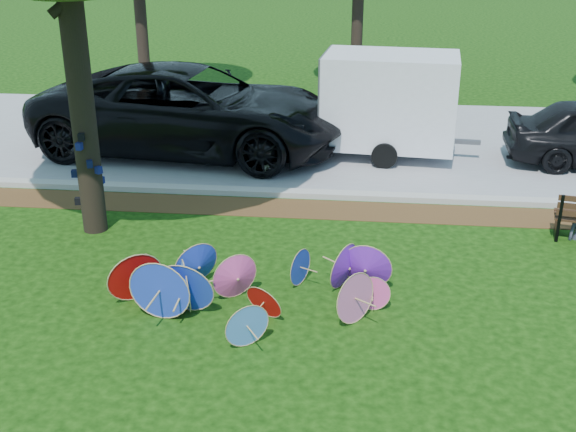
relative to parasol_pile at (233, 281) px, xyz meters
name	(u,v)px	position (x,y,z in m)	size (l,w,h in m)	color
ground	(239,326)	(0.18, -0.60, -0.40)	(90.00, 90.00, 0.00)	black
mulch_strip	(276,208)	(0.18, 3.90, -0.40)	(90.00, 1.00, 0.01)	#472D16
curb	(280,193)	(0.18, 4.60, -0.34)	(90.00, 0.30, 0.12)	#B7B5AD
street	(298,138)	(0.18, 8.75, -0.40)	(90.00, 8.00, 0.01)	gray
parasol_pile	(233,281)	(0.00, 0.00, 0.00)	(4.37, 2.40, 0.95)	red
black_van	(191,110)	(-2.33, 7.40, 0.65)	(3.47, 7.53, 2.09)	black
cargo_trailer	(390,100)	(2.46, 7.58, 0.98)	(3.08, 1.95, 2.76)	white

